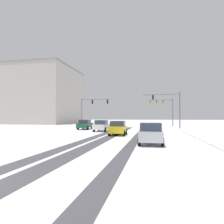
% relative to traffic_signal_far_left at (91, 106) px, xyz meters
% --- Properties ---
extents(wheel_track_left_lane, '(1.00, 37.00, 0.01)m').
position_rel_traffic_signal_far_left_xyz_m(wheel_track_left_lane, '(7.95, -22.65, -4.67)').
color(wheel_track_left_lane, '#4C4C51').
rests_on(wheel_track_left_lane, ground).
extents(wheel_track_right_lane, '(1.20, 37.00, 0.01)m').
position_rel_traffic_signal_far_left_xyz_m(wheel_track_right_lane, '(9.38, -22.65, -4.67)').
color(wheel_track_right_lane, '#4C4C51').
rests_on(wheel_track_right_lane, ground).
extents(wheel_track_center, '(0.79, 37.00, 0.01)m').
position_rel_traffic_signal_far_left_xyz_m(wheel_track_center, '(12.21, -22.65, -4.67)').
color(wheel_track_center, '#4C4C51').
rests_on(wheel_track_center, ground).
extents(sidewalk_kerb_right, '(4.00, 37.00, 0.12)m').
position_rel_traffic_signal_far_left_xyz_m(sidewalk_kerb_right, '(19.91, -24.33, -4.61)').
color(sidewalk_kerb_right, white).
rests_on(sidewalk_kerb_right, ground).
extents(traffic_signal_far_left, '(6.69, 0.71, 6.50)m').
position_rel_traffic_signal_far_left_xyz_m(traffic_signal_far_left, '(0.00, 0.00, 0.00)').
color(traffic_signal_far_left, '#56565B').
rests_on(traffic_signal_far_left, ground).
extents(traffic_signal_far_right, '(5.51, 0.64, 6.50)m').
position_rel_traffic_signal_far_left_xyz_m(traffic_signal_far_right, '(16.34, 4.02, 0.10)').
color(traffic_signal_far_right, '#56565B').
rests_on(traffic_signal_far_right, ground).
extents(traffic_signal_near_right, '(6.60, 0.62, 6.50)m').
position_rel_traffic_signal_far_left_xyz_m(traffic_signal_near_right, '(16.67, -7.71, -0.21)').
color(traffic_signal_near_right, '#56565B').
rests_on(traffic_signal_near_right, ground).
extents(car_dark_green_lead, '(1.85, 4.11, 1.62)m').
position_rel_traffic_signal_far_left_xyz_m(car_dark_green_lead, '(2.69, -12.01, -3.86)').
color(car_dark_green_lead, '#194C2D').
rests_on(car_dark_green_lead, ground).
extents(car_white_second, '(1.85, 4.11, 1.62)m').
position_rel_traffic_signal_far_left_xyz_m(car_white_second, '(6.55, -15.93, -3.86)').
color(car_white_second, silver).
rests_on(car_white_second, ground).
extents(car_yellow_cab_third, '(1.95, 4.16, 1.62)m').
position_rel_traffic_signal_far_left_xyz_m(car_yellow_cab_third, '(9.89, -21.38, -3.86)').
color(car_yellow_cab_third, yellow).
rests_on(car_yellow_cab_third, ground).
extents(car_silver_fourth, '(1.84, 4.10, 1.62)m').
position_rel_traffic_signal_far_left_xyz_m(car_silver_fourth, '(13.65, -28.39, -3.86)').
color(car_silver_fourth, '#B7BABF').
rests_on(car_silver_fourth, ground).
extents(office_building_far_left_block, '(25.55, 22.08, 17.88)m').
position_rel_traffic_signal_far_left_xyz_m(office_building_far_left_block, '(-23.68, 15.27, 4.27)').
color(office_building_far_left_block, '#B2ADA3').
rests_on(office_building_far_left_block, ground).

